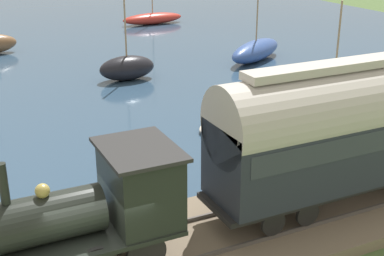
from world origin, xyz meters
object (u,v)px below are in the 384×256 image
(sailboat_black, at_px, (127,68))
(sailboat_red, at_px, (153,18))
(sailboat_blue, at_px, (256,50))
(passenger_coach, at_px, (351,124))
(sailboat_navy, at_px, (333,92))
(rowboat_far_out, at_px, (217,122))
(steam_locomotive, at_px, (101,203))

(sailboat_black, bearing_deg, sailboat_red, -28.41)
(sailboat_black, relative_size, sailboat_blue, 0.86)
(sailboat_black, bearing_deg, passenger_coach, -178.18)
(passenger_coach, xyz_separation_m, sailboat_red, (34.50, -7.32, -2.43))
(passenger_coach, height_order, sailboat_black, sailboat_black)
(sailboat_navy, distance_m, rowboat_far_out, 6.86)
(sailboat_black, bearing_deg, rowboat_far_out, -174.78)
(sailboat_black, xyz_separation_m, sailboat_navy, (-9.02, -7.96, -0.07))
(sailboat_navy, bearing_deg, passenger_coach, 108.35)
(passenger_coach, bearing_deg, sailboat_blue, -24.34)
(passenger_coach, bearing_deg, sailboat_navy, -38.24)
(sailboat_red, bearing_deg, rowboat_far_out, 161.24)
(steam_locomotive, relative_size, sailboat_black, 0.86)
(passenger_coach, height_order, sailboat_red, sailboat_red)
(passenger_coach, relative_size, sailboat_blue, 1.35)
(sailboat_navy, bearing_deg, sailboat_blue, -42.09)
(sailboat_red, distance_m, rowboat_far_out, 26.96)
(steam_locomotive, bearing_deg, sailboat_navy, -59.68)
(steam_locomotive, relative_size, passenger_coach, 0.55)
(steam_locomotive, relative_size, sailboat_navy, 0.90)
(steam_locomotive, xyz_separation_m, sailboat_black, (17.71, -6.90, -1.42))
(sailboat_blue, height_order, rowboat_far_out, sailboat_blue)
(sailboat_navy, xyz_separation_m, rowboat_far_out, (-0.14, 6.84, -0.50))
(rowboat_far_out, bearing_deg, passenger_coach, 144.85)
(sailboat_red, relative_size, sailboat_blue, 1.11)
(sailboat_black, height_order, rowboat_far_out, sailboat_black)
(rowboat_far_out, bearing_deg, sailboat_black, -28.08)
(rowboat_far_out, bearing_deg, sailboat_blue, -75.17)
(sailboat_black, xyz_separation_m, sailboat_blue, (0.72, -9.44, -0.04))
(sailboat_red, relative_size, rowboat_far_out, 2.60)
(rowboat_far_out, bearing_deg, sailboat_navy, -123.84)
(sailboat_black, relative_size, rowboat_far_out, 2.03)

